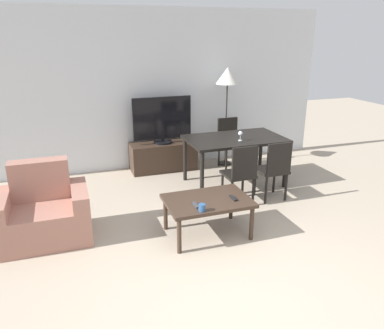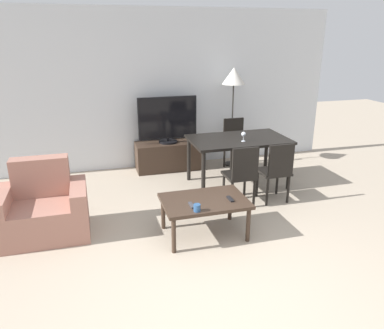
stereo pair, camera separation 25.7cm
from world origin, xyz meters
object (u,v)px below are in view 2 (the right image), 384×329
object	(u,v)px
floor_lamp	(234,79)
remote_secondary	(230,199)
tv_stand	(168,156)
coffee_table	(204,204)
dining_chair_far	(235,141)
dining_chair_near_right	(276,169)
wine_glass_left	(244,135)
dining_chair_near	(242,173)
armchair	(43,210)
dining_table	(238,143)
cup_white_near	(197,208)
remote_primary	(192,205)
tv	(168,120)

from	to	relation	value
floor_lamp	remote_secondary	xyz separation A→B (m)	(-0.96, -2.38, -1.07)
tv_stand	coffee_table	size ratio (longest dim) A/B	1.15
dining_chair_far	dining_chair_near_right	bearing A→B (deg)	-90.00
dining_chair_near_right	remote_secondary	world-z (taller)	dining_chair_near_right
tv_stand	wine_glass_left	size ratio (longest dim) A/B	7.76
floor_lamp	dining_chair_near	bearing A→B (deg)	-107.22
armchair	floor_lamp	xyz separation A→B (m)	(3.07, 1.75, 1.23)
dining_chair_near	wine_glass_left	size ratio (longest dim) A/B	6.01
tv_stand	remote_secondary	distance (m)	2.48
dining_table	wine_glass_left	world-z (taller)	wine_glass_left
remote_secondary	armchair	bearing A→B (deg)	163.40
floor_lamp	armchair	bearing A→B (deg)	-150.31
cup_white_near	tv_stand	bearing A→B (deg)	84.27
dining_table	armchair	bearing A→B (deg)	-163.51
floor_lamp	cup_white_near	distance (m)	3.10
dining_chair_near	cup_white_near	world-z (taller)	dining_chair_near
remote_primary	dining_table	bearing A→B (deg)	51.80
coffee_table	remote_secondary	bearing A→B (deg)	-16.86
cup_white_near	wine_glass_left	size ratio (longest dim) A/B	0.56
floor_lamp	wine_glass_left	xyz separation A→B (m)	(-0.26, -1.09, -0.68)
armchair	coffee_table	size ratio (longest dim) A/B	1.04
dining_chair_near	coffee_table	bearing A→B (deg)	-139.68
dining_table	floor_lamp	distance (m)	1.28
cup_white_near	tv	bearing A→B (deg)	84.26
remote_secondary	wine_glass_left	distance (m)	1.51
wine_glass_left	tv	bearing A→B (deg)	127.11
remote_primary	tv	bearing A→B (deg)	83.46
dining_table	remote_secondary	xyz separation A→B (m)	(-0.70, -1.46, -0.21)
armchair	dining_chair_far	size ratio (longest dim) A/B	1.16
dining_chair_near	tv_stand	bearing A→B (deg)	109.69
armchair	cup_white_near	distance (m)	1.85
armchair	dining_chair_far	xyz separation A→B (m)	(3.07, 1.59, 0.18)
dining_chair_far	wine_glass_left	xyz separation A→B (m)	(-0.26, -0.94, 0.37)
armchair	floor_lamp	world-z (taller)	floor_lamp
tv	cup_white_near	bearing A→B (deg)	-95.74
tv_stand	remote_secondary	world-z (taller)	tv_stand
tv	floor_lamp	world-z (taller)	floor_lamp
remote_secondary	remote_primary	bearing A→B (deg)	-175.36
dining_table	remote_primary	distance (m)	1.92
coffee_table	dining_chair_near_right	distance (m)	1.40
remote_secondary	cup_white_near	bearing A→B (deg)	-158.56
dining_table	remote_primary	bearing A→B (deg)	-128.20
armchair	wine_glass_left	xyz separation A→B (m)	(2.81, 0.65, 0.55)
dining_table	dining_chair_near_right	world-z (taller)	dining_chair_near_right
armchair	cup_white_near	bearing A→B (deg)	-26.06
tv_stand	dining_chair_far	world-z (taller)	dining_chair_far
tv_stand	floor_lamp	xyz separation A→B (m)	(1.15, -0.09, 1.29)
dining_table	wine_glass_left	bearing A→B (deg)	-90.16
remote_secondary	tv_stand	bearing A→B (deg)	94.43
dining_chair_near	remote_secondary	xyz separation A→B (m)	(-0.44, -0.70, -0.02)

